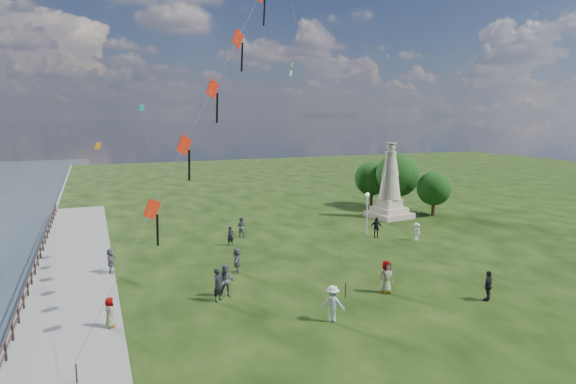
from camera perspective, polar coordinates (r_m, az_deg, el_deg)
name	(u,v)px	position (r m, az deg, el deg)	size (l,w,h in m)	color
waterfront	(48,302)	(30.90, -26.59, -11.57)	(200.00, 200.00, 1.51)	#2F4147
statue	(390,190)	(49.93, 11.97, 0.28)	(4.25, 4.25, 7.61)	#C3AB93
lamppost	(367,205)	(41.88, 9.37, -1.49)	(0.35, 0.35, 3.80)	silver
tree_row	(397,179)	(54.17, 12.76, 1.56)	(6.80, 10.84, 6.26)	#382314
person_0	(218,285)	(27.67, -8.29, -10.84)	(0.69, 0.45, 1.89)	black
person_1	(226,281)	(28.19, -7.33, -10.40)	(0.94, 0.58, 1.93)	#595960
person_2	(333,304)	(24.98, 5.32, -13.04)	(1.21, 0.62, 1.87)	silver
person_3	(488,286)	(29.69, 22.65, -10.21)	(1.03, 0.53, 1.75)	black
person_4	(386,277)	(29.17, 11.57, -9.82)	(0.95, 0.58, 1.94)	#595960
person_5	(111,262)	(33.93, -20.26, -7.78)	(1.52, 0.66, 1.64)	#595960
person_6	(231,236)	(38.97, -6.82, -5.20)	(0.56, 0.37, 1.54)	black
person_7	(241,227)	(41.58, -5.56, -4.13)	(0.85, 0.52, 1.74)	#595960
person_8	(416,232)	(41.64, 14.96, -4.55)	(0.97, 0.50, 1.50)	silver
person_9	(376,227)	(41.77, 10.41, -4.15)	(1.04, 0.53, 1.77)	black
person_10	(110,314)	(25.64, -20.37, -13.43)	(0.74, 0.45, 1.51)	#595960
person_11	(237,260)	(32.25, -6.10, -8.07)	(1.58, 0.68, 1.70)	#595960
red_kite_train	(223,71)	(25.54, -7.65, 14.02)	(12.50, 9.35, 20.24)	black
small_kites	(270,75)	(46.35, -2.18, 13.64)	(28.54, 18.59, 27.37)	teal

